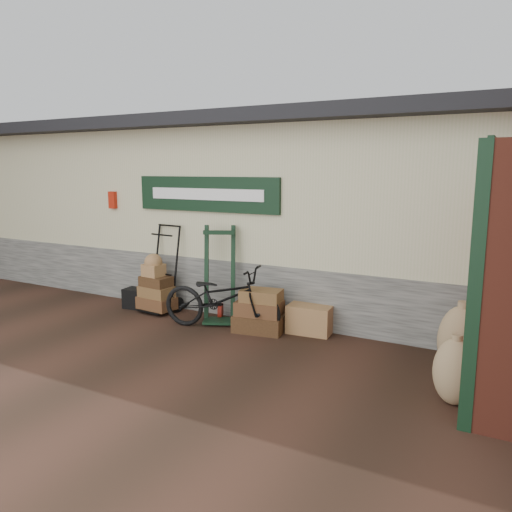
{
  "coord_description": "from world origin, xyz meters",
  "views": [
    {
      "loc": [
        4.19,
        -5.62,
        2.35
      ],
      "look_at": [
        0.64,
        0.9,
        1.04
      ],
      "focal_mm": 35.0,
      "sensor_mm": 36.0,
      "label": 1
    }
  ],
  "objects": [
    {
      "name": "porter_trolley",
      "position": [
        -1.05,
        0.75,
        0.73
      ],
      "size": [
        0.78,
        0.61,
        1.46
      ],
      "primitive_type": null,
      "rotation": [
        0.0,
        0.0,
        -0.1
      ],
      "color": "black",
      "rests_on": "ground"
    },
    {
      "name": "black_trunk",
      "position": [
        -1.58,
        0.64,
        0.17
      ],
      "size": [
        0.37,
        0.33,
        0.34
      ],
      "primitive_type": "cube",
      "rotation": [
        0.0,
        0.0,
        0.11
      ],
      "color": "black",
      "rests_on": "ground"
    },
    {
      "name": "ground",
      "position": [
        0.0,
        0.0,
        0.0
      ],
      "size": [
        80.0,
        80.0,
        0.0
      ],
      "primitive_type": "plane",
      "color": "black",
      "rests_on": "ground"
    },
    {
      "name": "station_building",
      "position": [
        -0.01,
        2.74,
        1.61
      ],
      "size": [
        14.4,
        4.1,
        3.2
      ],
      "color": "#4C4C47",
      "rests_on": "ground"
    },
    {
      "name": "burlap_sack_right",
      "position": [
        3.69,
        -0.53,
        0.35
      ],
      "size": [
        0.48,
        0.42,
        0.69
      ],
      "primitive_type": "ellipsoid",
      "rotation": [
        0.0,
        0.0,
        -0.15
      ],
      "color": "olive",
      "rests_on": "ground"
    },
    {
      "name": "wicker_hamper",
      "position": [
        1.56,
        0.85,
        0.2
      ],
      "size": [
        0.66,
        0.46,
        0.41
      ],
      "primitive_type": "cube",
      "rotation": [
        0.0,
        0.0,
        0.08
      ],
      "color": "olive",
      "rests_on": "ground"
    },
    {
      "name": "burlap_sack_left",
      "position": [
        3.65,
        0.23,
        0.42
      ],
      "size": [
        0.57,
        0.5,
        0.83
      ],
      "primitive_type": "ellipsoid",
      "rotation": [
        0.0,
        0.0,
        -0.14
      ],
      "color": "olive",
      "rests_on": "ground"
    },
    {
      "name": "green_barrow",
      "position": [
        0.11,
        0.68,
        0.74
      ],
      "size": [
        0.68,
        0.64,
        1.49
      ],
      "primitive_type": null,
      "rotation": [
        0.0,
        0.0,
        0.44
      ],
      "color": "black",
      "rests_on": "ground"
    },
    {
      "name": "bicycle",
      "position": [
        0.36,
        0.34,
        0.53
      ],
      "size": [
        0.9,
        1.91,
        1.07
      ],
      "primitive_type": "imported",
      "rotation": [
        0.0,
        0.0,
        1.72
      ],
      "color": "black",
      "rests_on": "ground"
    },
    {
      "name": "suitcase_stack",
      "position": [
        0.88,
        0.55,
        0.32
      ],
      "size": [
        0.78,
        0.56,
        0.64
      ],
      "primitive_type": null,
      "rotation": [
        0.0,
        0.0,
        0.16
      ],
      "color": "#362111",
      "rests_on": "ground"
    }
  ]
}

